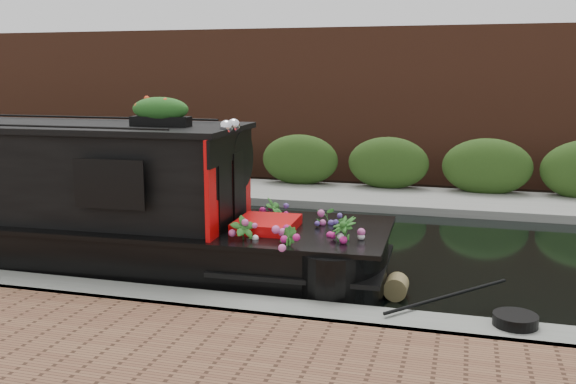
# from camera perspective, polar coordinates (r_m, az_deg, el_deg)

# --- Properties ---
(ground) EXTENTS (80.00, 80.00, 0.00)m
(ground) POSITION_cam_1_polar(r_m,az_deg,el_deg) (11.12, -6.40, -4.40)
(ground) COLOR black
(ground) RESTS_ON ground
(near_bank_coping) EXTENTS (40.00, 0.60, 0.50)m
(near_bank_coping) POSITION_cam_1_polar(r_m,az_deg,el_deg) (8.30, -15.09, -10.01)
(near_bank_coping) COLOR slate
(near_bank_coping) RESTS_ON ground
(far_bank_path) EXTENTS (40.00, 2.40, 0.34)m
(far_bank_path) POSITION_cam_1_polar(r_m,az_deg,el_deg) (14.99, -0.38, -0.39)
(far_bank_path) COLOR gray
(far_bank_path) RESTS_ON ground
(far_hedge) EXTENTS (40.00, 1.10, 2.80)m
(far_hedge) POSITION_cam_1_polar(r_m,az_deg,el_deg) (15.84, 0.52, 0.21)
(far_hedge) COLOR #294617
(far_hedge) RESTS_ON ground
(far_brick_wall) EXTENTS (40.00, 1.00, 8.00)m
(far_brick_wall) POSITION_cam_1_polar(r_m,az_deg,el_deg) (17.85, 2.29, 1.39)
(far_brick_wall) COLOR #5A2E1E
(far_brick_wall) RESTS_ON ground
(rope_fender) EXTENTS (0.30, 0.34, 0.30)m
(rope_fender) POSITION_cam_1_polar(r_m,az_deg,el_deg) (8.46, 9.60, -8.30)
(rope_fender) COLOR brown
(rope_fender) RESTS_ON ground
(coiled_mooring_rope) EXTENTS (0.47, 0.47, 0.12)m
(coiled_mooring_rope) POSITION_cam_1_polar(r_m,az_deg,el_deg) (7.27, 19.55, -10.67)
(coiled_mooring_rope) COLOR black
(coiled_mooring_rope) RESTS_ON near_bank_coping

